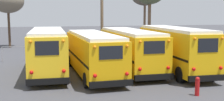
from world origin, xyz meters
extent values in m
plane|color=#424247|center=(0.00, 0.00, 0.00)|extent=(160.00, 160.00, 0.00)
cube|color=yellow|center=(-4.70, 1.01, 1.69)|extent=(2.67, 9.43, 2.73)
cube|color=white|center=(-4.70, 1.01, 3.16)|extent=(2.47, 9.05, 0.20)
cube|color=black|center=(-4.82, -3.71, 0.51)|extent=(2.48, 0.26, 0.36)
cube|color=black|center=(-4.82, -3.69, 2.45)|extent=(1.34, 0.06, 0.82)
sphere|color=red|center=(-5.74, -3.70, 1.08)|extent=(0.22, 0.22, 0.22)
sphere|color=orange|center=(-5.74, -3.70, 2.84)|extent=(0.18, 0.18, 0.18)
sphere|color=red|center=(-3.91, -3.75, 1.08)|extent=(0.22, 0.22, 0.22)
sphere|color=orange|center=(-3.91, -3.75, 2.84)|extent=(0.18, 0.18, 0.18)
cube|color=black|center=(-5.93, 1.04, 1.49)|extent=(0.26, 9.18, 0.14)
cube|color=black|center=(-3.48, 0.98, 1.49)|extent=(0.26, 9.18, 0.14)
cylinder|color=black|center=(-5.75, 4.43, 0.47)|extent=(0.30, 0.95, 0.94)
cylinder|color=black|center=(-3.48, 4.37, 0.47)|extent=(0.30, 0.95, 0.94)
cylinder|color=black|center=(-5.92, -2.34, 0.47)|extent=(0.30, 0.95, 0.94)
cylinder|color=black|center=(-3.65, -2.40, 0.47)|extent=(0.30, 0.95, 0.94)
cube|color=#E5A00C|center=(-1.57, -0.19, 1.57)|extent=(2.81, 9.81, 2.50)
cube|color=white|center=(-1.57, -0.19, 2.92)|extent=(2.60, 9.42, 0.20)
cube|color=black|center=(-1.40, -5.09, 0.51)|extent=(2.53, 0.29, 0.36)
cube|color=black|center=(-1.40, -5.07, 2.26)|extent=(1.36, 0.08, 0.75)
sphere|color=red|center=(-2.32, -5.14, 1.01)|extent=(0.22, 0.22, 0.22)
sphere|color=orange|center=(-2.32, -5.14, 2.60)|extent=(0.18, 0.18, 0.18)
sphere|color=red|center=(-0.47, -5.07, 1.01)|extent=(0.22, 0.22, 0.22)
sphere|color=orange|center=(-0.47, -5.07, 2.60)|extent=(0.18, 0.18, 0.18)
cube|color=black|center=(-2.82, -0.24, 1.39)|extent=(0.36, 9.53, 0.14)
cube|color=black|center=(-0.32, -0.15, 1.39)|extent=(0.36, 9.53, 0.14)
cylinder|color=black|center=(-2.85, 3.33, 0.46)|extent=(0.31, 0.94, 0.93)
cylinder|color=black|center=(-0.54, 3.41, 0.46)|extent=(0.31, 0.94, 0.93)
cylinder|color=black|center=(-2.60, -3.80, 0.46)|extent=(0.31, 0.94, 0.93)
cylinder|color=black|center=(-0.29, -3.72, 0.46)|extent=(0.31, 0.94, 0.93)
cube|color=#EAAA0F|center=(1.57, 0.94, 1.63)|extent=(2.53, 10.05, 2.62)
cube|color=white|center=(1.57, 0.94, 3.04)|extent=(2.33, 9.64, 0.20)
cube|color=black|center=(1.58, -4.12, 0.51)|extent=(2.55, 0.21, 0.36)
cube|color=black|center=(1.58, -4.09, 2.35)|extent=(1.37, 0.03, 0.79)
sphere|color=red|center=(0.65, -4.13, 1.05)|extent=(0.22, 0.22, 0.22)
sphere|color=orange|center=(0.65, -4.13, 2.72)|extent=(0.18, 0.18, 0.18)
sphere|color=red|center=(2.52, -4.13, 1.05)|extent=(0.22, 0.22, 0.22)
sphere|color=orange|center=(2.52, -4.13, 2.72)|extent=(0.18, 0.18, 0.18)
cube|color=black|center=(0.31, 0.94, 1.44)|extent=(0.05, 9.84, 0.14)
cube|color=black|center=(2.83, 0.94, 1.44)|extent=(0.05, 9.84, 0.14)
cylinder|color=black|center=(0.39, 4.66, 0.46)|extent=(0.28, 0.93, 0.93)
cylinder|color=black|center=(2.72, 4.66, 0.46)|extent=(0.28, 0.93, 0.93)
cylinder|color=black|center=(0.41, -2.78, 0.46)|extent=(0.28, 0.93, 0.93)
cylinder|color=black|center=(2.75, -2.77, 0.46)|extent=(0.28, 0.93, 0.93)
cube|color=#EAAA0F|center=(4.70, -0.37, 1.76)|extent=(2.76, 9.90, 2.80)
cube|color=white|center=(4.70, -0.37, 3.26)|extent=(2.56, 9.50, 0.20)
cube|color=black|center=(4.51, -5.32, 0.54)|extent=(2.43, 0.30, 0.36)
cube|color=black|center=(4.51, -5.29, 2.53)|extent=(1.31, 0.08, 0.84)
sphere|color=red|center=(3.62, -5.29, 1.13)|extent=(0.22, 0.22, 0.22)
sphere|color=orange|center=(3.62, -5.29, 2.94)|extent=(0.18, 0.18, 0.18)
sphere|color=red|center=(5.39, -5.36, 1.13)|extent=(0.22, 0.22, 0.22)
sphere|color=orange|center=(5.39, -5.36, 2.94)|extent=(0.18, 0.18, 0.18)
cube|color=black|center=(3.50, -0.32, 1.55)|extent=(0.41, 9.62, 0.14)
cube|color=black|center=(5.90, -0.42, 1.55)|extent=(0.41, 9.62, 0.14)
cylinder|color=black|center=(3.74, 3.28, 0.52)|extent=(0.32, 1.05, 1.04)
cylinder|color=black|center=(5.95, 3.19, 0.52)|extent=(0.32, 1.05, 1.04)
cylinder|color=black|center=(3.45, -3.93, 0.52)|extent=(0.32, 1.05, 1.04)
cylinder|color=black|center=(5.66, -4.02, 0.52)|extent=(0.32, 1.05, 1.04)
cylinder|color=brown|center=(1.07, 9.05, 4.71)|extent=(0.31, 0.31, 9.41)
cylinder|color=#473323|center=(-9.27, 18.79, 2.45)|extent=(0.31, 0.31, 4.89)
ellipsoid|color=#6B6051|center=(-9.27, 18.79, 6.01)|extent=(4.06, 4.06, 3.04)
cylinder|color=brown|center=(8.21, 13.70, 2.97)|extent=(0.40, 0.40, 5.95)
cylinder|color=brown|center=(9.57, 19.03, 2.99)|extent=(0.34, 0.34, 5.99)
cylinder|color=#939399|center=(-8.70, 7.09, 0.70)|extent=(0.06, 0.06, 1.40)
cylinder|color=#939399|center=(-6.22, 7.09, 0.70)|extent=(0.06, 0.06, 1.40)
cylinder|color=#939399|center=(-3.73, 7.09, 0.70)|extent=(0.06, 0.06, 1.40)
cylinder|color=#939399|center=(-1.24, 7.09, 0.70)|extent=(0.06, 0.06, 1.40)
cylinder|color=#939399|center=(1.24, 7.09, 0.70)|extent=(0.06, 0.06, 1.40)
cylinder|color=#939399|center=(3.73, 7.09, 0.70)|extent=(0.06, 0.06, 1.40)
cylinder|color=#939399|center=(6.22, 7.09, 0.70)|extent=(0.06, 0.06, 1.40)
cylinder|color=#939399|center=(8.70, 7.09, 0.70)|extent=(0.06, 0.06, 1.40)
cylinder|color=#939399|center=(0.00, 7.09, 1.40)|extent=(17.40, 0.04, 0.04)
cylinder|color=#B21414|center=(2.96, -6.81, 0.42)|extent=(0.24, 0.24, 0.85)
sphere|color=#B21414|center=(2.96, -6.81, 0.92)|extent=(0.23, 0.23, 0.23)
camera|label=1|loc=(-5.05, -20.00, 4.39)|focal=45.00mm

